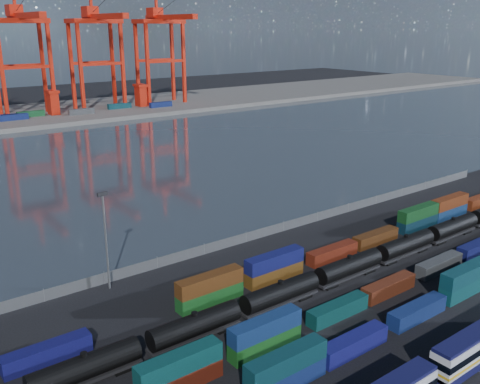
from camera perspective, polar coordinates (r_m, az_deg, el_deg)
ground at (r=89.03m, az=11.95°, el=-10.78°), size 700.00×700.00×0.00m
harbor_water at (r=171.77m, az=-15.30°, el=2.74°), size 700.00×700.00×0.00m
far_quay at (r=270.28m, az=-23.91°, el=7.23°), size 700.00×70.00×2.00m
container_row_south at (r=79.51m, az=15.72°, el=-13.08°), size 139.09×2.29×4.89m
container_row_mid at (r=79.42m, az=8.38°, el=-12.97°), size 140.23×2.23×4.76m
container_row_north at (r=103.07m, az=11.28°, el=-5.54°), size 140.30×2.30×4.90m
tanker_string at (r=104.75m, az=17.23°, el=-5.48°), size 138.13×3.04×4.34m
waterfront_fence at (r=106.97m, az=0.65°, el=-4.86°), size 160.12×0.12×2.20m
yard_light_mast at (r=88.24m, az=-14.15°, el=-4.55°), size 1.60×0.40×16.60m
straddle_carriers at (r=259.12m, az=-24.09°, el=8.37°), size 140.00×7.00×11.10m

